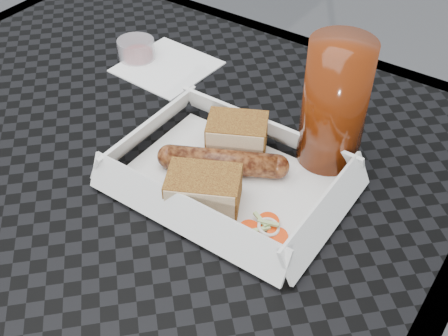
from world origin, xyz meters
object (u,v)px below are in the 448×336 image
at_px(patio_table, 106,210).
at_px(food_tray, 229,182).
at_px(drink_glass, 335,105).
at_px(bratwurst, 223,162).

relative_size(patio_table, food_tray, 3.64).
distance_m(patio_table, drink_glass, 0.31).
relative_size(patio_table, drink_glass, 5.26).
relative_size(food_tray, bratwurst, 1.63).
bearing_deg(food_tray, bratwurst, 148.49).
bearing_deg(bratwurst, patio_table, -151.38).
height_order(bratwurst, drink_glass, drink_glass).
bearing_deg(patio_table, bratwurst, 28.62).
xyz_separation_m(bratwurst, drink_glass, (0.08, 0.09, 0.06)).
height_order(food_tray, bratwurst, bratwurst).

